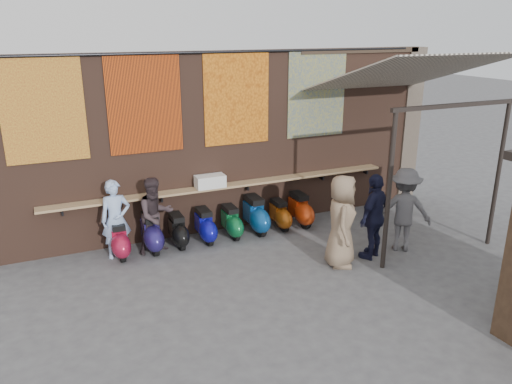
% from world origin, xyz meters
% --- Properties ---
extents(ground, '(70.00, 70.00, 0.00)m').
position_xyz_m(ground, '(0.00, 0.00, 0.00)').
color(ground, '#474749').
rests_on(ground, ground).
extents(brick_wall, '(10.00, 0.40, 4.00)m').
position_xyz_m(brick_wall, '(0.00, 2.70, 2.00)').
color(brick_wall, brown).
rests_on(brick_wall, ground).
extents(pier_right, '(0.50, 0.50, 4.00)m').
position_xyz_m(pier_right, '(5.20, 2.70, 2.00)').
color(pier_right, '#4C4238').
rests_on(pier_right, ground).
extents(eating_counter, '(8.00, 0.32, 0.05)m').
position_xyz_m(eating_counter, '(0.00, 2.33, 1.10)').
color(eating_counter, '#9E7A51').
rests_on(eating_counter, brick_wall).
extents(shelf_box, '(0.65, 0.33, 0.27)m').
position_xyz_m(shelf_box, '(-0.43, 2.30, 1.26)').
color(shelf_box, white).
rests_on(shelf_box, eating_counter).
extents(tapestry_redgold, '(1.50, 0.02, 2.00)m').
position_xyz_m(tapestry_redgold, '(-3.60, 2.48, 3.00)').
color(tapestry_redgold, maroon).
rests_on(tapestry_redgold, brick_wall).
extents(tapestry_sun, '(1.50, 0.02, 2.00)m').
position_xyz_m(tapestry_sun, '(-1.70, 2.48, 3.00)').
color(tapestry_sun, '#F7510E').
rests_on(tapestry_sun, brick_wall).
extents(tapestry_orange, '(1.50, 0.02, 2.00)m').
position_xyz_m(tapestry_orange, '(0.30, 2.48, 3.00)').
color(tapestry_orange, orange).
rests_on(tapestry_orange, brick_wall).
extents(tapestry_multi, '(1.50, 0.02, 2.00)m').
position_xyz_m(tapestry_multi, '(2.30, 2.48, 3.00)').
color(tapestry_multi, navy).
rests_on(tapestry_multi, brick_wall).
extents(hang_rail, '(9.50, 0.06, 0.06)m').
position_xyz_m(hang_rail, '(0.00, 2.47, 3.98)').
color(hang_rail, black).
rests_on(hang_rail, brick_wall).
extents(scooter_stool_0, '(0.35, 0.77, 0.73)m').
position_xyz_m(scooter_stool_0, '(-2.51, 1.96, 0.37)').
color(scooter_stool_0, '#A61636').
rests_on(scooter_stool_0, ground).
extents(scooter_stool_1, '(0.37, 0.82, 0.78)m').
position_xyz_m(scooter_stool_1, '(-1.84, 1.99, 0.39)').
color(scooter_stool_1, navy).
rests_on(scooter_stool_1, ground).
extents(scooter_stool_2, '(0.33, 0.73, 0.70)m').
position_xyz_m(scooter_stool_2, '(-1.28, 2.00, 0.35)').
color(scooter_stool_2, black).
rests_on(scooter_stool_2, ground).
extents(scooter_stool_3, '(0.34, 0.76, 0.72)m').
position_xyz_m(scooter_stool_3, '(-0.67, 1.99, 0.36)').
color(scooter_stool_3, '#0D0E97').
rests_on(scooter_stool_3, ground).
extents(scooter_stool_4, '(0.33, 0.74, 0.70)m').
position_xyz_m(scooter_stool_4, '(-0.06, 2.00, 0.35)').
color(scooter_stool_4, '#0D5B2C').
rests_on(scooter_stool_4, ground).
extents(scooter_stool_5, '(0.39, 0.87, 0.83)m').
position_xyz_m(scooter_stool_5, '(0.54, 2.02, 0.41)').
color(scooter_stool_5, navy).
rests_on(scooter_stool_5, ground).
extents(scooter_stool_6, '(0.32, 0.71, 0.67)m').
position_xyz_m(scooter_stool_6, '(1.15, 2.01, 0.34)').
color(scooter_stool_6, '#95440D').
rests_on(scooter_stool_6, ground).
extents(scooter_stool_7, '(0.36, 0.80, 0.76)m').
position_xyz_m(scooter_stool_7, '(1.68, 2.00, 0.38)').
color(scooter_stool_7, '#B7330E').
rests_on(scooter_stool_7, ground).
extents(diner_left, '(0.60, 0.40, 1.62)m').
position_xyz_m(diner_left, '(-2.53, 2.00, 0.81)').
color(diner_left, '#9EB9E6').
rests_on(diner_left, ground).
extents(diner_right, '(0.92, 0.79, 1.61)m').
position_xyz_m(diner_right, '(-1.75, 1.90, 0.81)').
color(diner_right, '#32272B').
rests_on(diner_right, ground).
extents(shopper_navy, '(1.12, 0.84, 1.76)m').
position_xyz_m(shopper_navy, '(2.19, -0.12, 0.88)').
color(shopper_navy, '#161833').
rests_on(shopper_navy, ground).
extents(shopper_grey, '(1.32, 1.18, 1.77)m').
position_xyz_m(shopper_grey, '(2.97, -0.06, 0.89)').
color(shopper_grey, '#56555A').
rests_on(shopper_grey, ground).
extents(shopper_tan, '(0.95, 1.07, 1.84)m').
position_xyz_m(shopper_tan, '(1.39, -0.14, 0.92)').
color(shopper_tan, '#836B53').
rests_on(shopper_tan, ground).
extents(awning_canvas, '(3.20, 3.28, 0.97)m').
position_xyz_m(awning_canvas, '(3.50, 0.90, 3.55)').
color(awning_canvas, beige).
rests_on(awning_canvas, brick_wall).
extents(awning_ledger, '(3.30, 0.08, 0.12)m').
position_xyz_m(awning_ledger, '(3.50, 2.49, 3.95)').
color(awning_ledger, '#33261C').
rests_on(awning_ledger, brick_wall).
extents(awning_header, '(3.00, 0.08, 0.08)m').
position_xyz_m(awning_header, '(3.50, -0.60, 3.08)').
color(awning_header, black).
rests_on(awning_header, awning_post_left).
extents(awning_post_left, '(0.09, 0.09, 3.10)m').
position_xyz_m(awning_post_left, '(2.10, -0.60, 1.55)').
color(awning_post_left, black).
rests_on(awning_post_left, ground).
extents(awning_post_right, '(0.09, 0.09, 3.10)m').
position_xyz_m(awning_post_right, '(4.90, -0.60, 1.55)').
color(awning_post_right, black).
rests_on(awning_post_right, ground).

